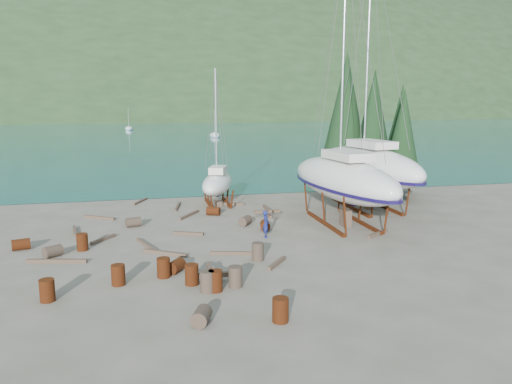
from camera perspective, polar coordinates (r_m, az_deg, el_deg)
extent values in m
plane|color=#5B5648|center=(26.15, -0.46, -6.60)|extent=(600.00, 600.00, 0.00)
plane|color=#196980|center=(339.52, -12.38, 8.92)|extent=(700.00, 700.00, 0.00)
ellipsoid|color=#1F3118|center=(344.52, -12.40, 8.94)|extent=(800.00, 360.00, 110.00)
cube|color=beige|center=(214.95, -17.22, 8.48)|extent=(6.00, 5.00, 4.00)
cube|color=#A54C2D|center=(214.90, -17.26, 9.23)|extent=(6.60, 5.60, 1.60)
cube|color=beige|center=(217.38, -3.81, 8.94)|extent=(6.00, 5.00, 4.00)
cube|color=#A54C2D|center=(217.32, -3.82, 9.67)|extent=(6.60, 5.60, 1.60)
cylinder|color=black|center=(41.17, 12.96, 0.58)|extent=(0.36, 0.36, 1.60)
cone|color=black|center=(40.63, 13.25, 7.55)|extent=(3.60, 3.60, 8.40)
cylinder|color=black|center=(40.14, 16.12, 0.02)|extent=(0.36, 0.36, 1.36)
cone|color=black|center=(39.62, 16.43, 6.07)|extent=(3.06, 3.06, 7.14)
cylinder|color=black|center=(42.32, 9.95, 1.12)|extent=(0.36, 0.36, 1.84)
cone|color=black|center=(41.79, 10.20, 8.93)|extent=(4.14, 4.14, 9.66)
cylinder|color=black|center=(43.43, 15.93, 0.85)|extent=(0.36, 0.36, 1.44)
cone|color=black|center=(42.94, 16.24, 6.78)|extent=(3.24, 3.24, 7.56)
ellipsoid|color=white|center=(105.78, -4.74, 6.47)|extent=(2.00, 5.00, 1.40)
cylinder|color=silver|center=(105.62, -4.76, 8.01)|extent=(0.08, 0.08, 5.00)
ellipsoid|color=white|center=(134.61, -14.32, 7.03)|extent=(2.00, 5.00, 1.40)
cylinder|color=silver|center=(134.48, -14.38, 8.24)|extent=(0.08, 0.08, 5.00)
ellipsoid|color=white|center=(31.40, 9.92, 1.42)|extent=(4.69, 11.61, 2.63)
cube|color=#130C3C|center=(31.03, 10.28, -0.32)|extent=(0.51, 2.05, 1.00)
cube|color=silver|center=(30.68, 10.42, 4.15)|extent=(2.22, 3.59, 0.50)
cylinder|color=silver|center=(31.72, 9.99, 16.35)|extent=(0.14, 0.14, 13.54)
cube|color=#5D2210|center=(31.51, 7.83, -3.54)|extent=(0.18, 6.21, 0.20)
cube|color=#5D2210|center=(32.39, 11.65, -3.27)|extent=(0.18, 6.21, 0.20)
cube|color=brown|center=(31.33, 10.19, -2.93)|extent=(0.50, 0.80, 1.00)
ellipsoid|color=white|center=(36.59, 12.56, 2.89)|extent=(5.28, 12.21, 2.79)
cube|color=#130C3C|center=(36.20, 12.91, 1.28)|extent=(0.59, 2.14, 1.00)
cube|color=silver|center=(35.89, 13.07, 5.37)|extent=(2.43, 3.80, 0.50)
cylinder|color=silver|center=(37.03, 12.70, 16.30)|extent=(0.14, 0.14, 14.18)
cube|color=#5D2210|center=(36.57, 10.68, -1.67)|extent=(0.18, 6.50, 0.20)
cube|color=#5D2210|center=(37.60, 14.04, -1.47)|extent=(0.18, 6.50, 0.20)
cube|color=brown|center=(36.46, 12.81, -1.06)|extent=(0.50, 0.80, 1.11)
ellipsoid|color=white|center=(37.09, -4.43, 1.00)|extent=(3.88, 6.49, 1.59)
cube|color=#130C3C|center=(36.84, -4.34, 0.39)|extent=(0.60, 1.14, 1.00)
cube|color=silver|center=(36.63, -4.37, 2.54)|extent=(1.62, 2.11, 0.50)
cylinder|color=silver|center=(36.92, -4.60, 8.16)|extent=(0.14, 0.14, 7.44)
cube|color=#5D2210|center=(37.27, -5.43, -1.31)|extent=(0.18, 3.41, 0.20)
cube|color=#5D2210|center=(37.47, -3.36, -1.21)|extent=(0.18, 3.41, 0.20)
cube|color=brown|center=(37.05, -4.32, -1.28)|extent=(0.50, 0.80, 0.30)
imported|color=navy|center=(28.18, 1.14, -3.70)|extent=(0.48, 0.63, 1.55)
cylinder|color=#5D2210|center=(21.20, -22.76, -10.32)|extent=(0.58, 0.58, 0.88)
cylinder|color=#2D2823|center=(17.91, -6.24, -13.93)|extent=(0.86, 1.03, 0.58)
cylinder|color=#5D2210|center=(28.75, -25.27, -5.44)|extent=(1.00, 0.79, 0.58)
cylinder|color=#5D2210|center=(20.62, -4.66, -10.09)|extent=(0.58, 0.58, 0.88)
cylinder|color=#5D2210|center=(33.80, -4.90, -2.19)|extent=(1.04, 0.89, 0.58)
cylinder|color=#2D2823|center=(24.32, 0.20, -6.83)|extent=(0.58, 0.58, 0.88)
cylinder|color=#5D2210|center=(29.91, 1.04, -3.83)|extent=(0.75, 0.98, 0.58)
cylinder|color=#5D2210|center=(17.95, 2.81, -13.30)|extent=(0.58, 0.58, 0.88)
cylinder|color=#5D2210|center=(27.43, -19.24, -5.42)|extent=(0.58, 0.58, 0.88)
cylinder|color=#2D2823|center=(31.59, -13.83, -3.36)|extent=(1.01, 0.80, 0.58)
cylinder|color=#5D2210|center=(21.43, -7.35, -9.34)|extent=(0.58, 0.58, 0.88)
cylinder|color=#2D2823|center=(31.01, -1.23, -3.31)|extent=(1.00, 1.05, 0.58)
cylinder|color=#5D2210|center=(23.01, -9.15, -8.38)|extent=(0.98, 1.05, 0.58)
cylinder|color=#5D2210|center=(21.99, -15.47, -9.12)|extent=(0.58, 0.58, 0.88)
cylinder|color=#5D2210|center=(22.45, -10.52, -8.50)|extent=(0.58, 0.58, 0.88)
cylinder|color=#2D2823|center=(26.83, -22.21, -6.30)|extent=(1.05, 1.00, 0.58)
cylinder|color=#2D2823|center=(20.57, -5.60, -10.16)|extent=(0.58, 0.58, 0.88)
cylinder|color=#2D2823|center=(21.03, -2.37, -9.65)|extent=(0.58, 0.58, 0.88)
cube|color=brown|center=(36.59, -8.96, -1.65)|extent=(0.65, 2.82, 0.14)
cube|color=brown|center=(29.64, 13.73, -4.65)|extent=(1.80, 1.31, 0.19)
cube|color=brown|center=(34.24, -17.48, -2.82)|extent=(2.06, 1.40, 0.19)
cube|color=brown|center=(28.97, -17.06, -5.19)|extent=(1.29, 1.66, 0.17)
cube|color=brown|center=(25.31, -2.48, -6.99)|extent=(2.41, 0.80, 0.16)
cube|color=brown|center=(36.94, -2.70, -1.38)|extent=(1.74, 0.78, 0.19)
cube|color=brown|center=(23.79, 2.38, -8.13)|extent=(1.29, 1.57, 0.17)
cube|color=brown|center=(29.09, -7.74, -4.73)|extent=(1.72, 0.87, 0.19)
cube|color=brown|center=(38.98, -13.07, -1.05)|extent=(1.11, 2.26, 0.15)
cube|color=brown|center=(33.76, -7.67, -2.62)|extent=(1.57, 2.29, 0.16)
cube|color=brown|center=(27.38, -12.47, -5.89)|extent=(0.99, 2.43, 0.15)
cube|color=brown|center=(25.71, -10.36, -6.87)|extent=(2.15, 1.53, 0.17)
cube|color=brown|center=(25.88, -21.83, -7.34)|extent=(2.85, 0.83, 0.18)
cube|color=brown|center=(31.29, -20.00, -4.22)|extent=(0.49, 2.18, 0.16)
cube|color=brown|center=(21.74, -5.18, -9.95)|extent=(0.20, 1.80, 0.20)
cube|color=brown|center=(21.67, -5.19, -9.46)|extent=(1.80, 0.20, 0.20)
cube|color=brown|center=(21.61, -5.20, -8.96)|extent=(0.20, 1.80, 0.20)
cube|color=brown|center=(33.53, 1.29, -2.59)|extent=(0.20, 1.80, 0.20)
cube|color=brown|center=(33.49, 1.29, -2.26)|extent=(1.80, 0.20, 0.20)
cube|color=brown|center=(33.44, 1.29, -1.92)|extent=(0.20, 1.80, 0.20)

